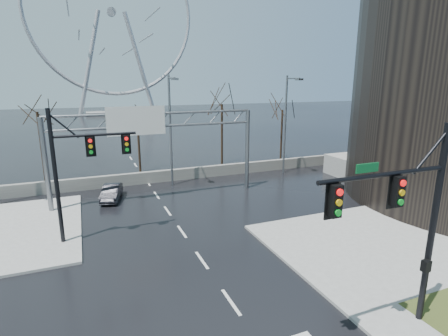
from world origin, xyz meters
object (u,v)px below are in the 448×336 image
signal_mast_near (410,213)px  ferris_wheel (112,19)px  signal_mast_far (76,163)px  sign_gantry (152,137)px  car (112,192)px

signal_mast_near → ferris_wheel: ferris_wheel is taller
signal_mast_near → ferris_wheel: size_ratio=0.16×
signal_mast_far → sign_gantry: size_ratio=0.49×
signal_mast_near → signal_mast_far: size_ratio=1.00×
sign_gantry → ferris_wheel: (5.38, 80.04, 20.95)m
signal_mast_far → ferris_wheel: bearing=82.8°
signal_mast_far → car: size_ratio=2.14×
signal_mast_far → ferris_wheel: size_ratio=0.16×
sign_gantry → ferris_wheel: ferris_wheel is taller
signal_mast_near → car: bearing=113.3°
sign_gantry → car: sign_gantry is taller
signal_mast_near → ferris_wheel: bearing=90.1°
ferris_wheel → car: 83.21m
signal_mast_far → sign_gantry: bearing=47.5°
car → signal_mast_near: bearing=-52.4°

